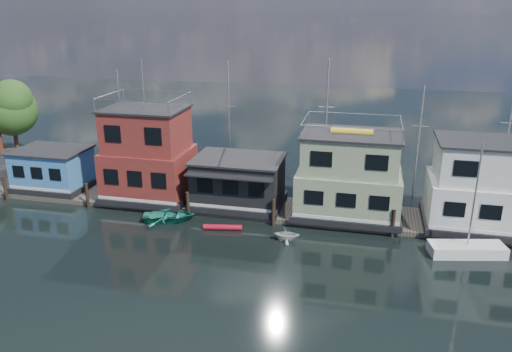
% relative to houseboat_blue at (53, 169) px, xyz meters
% --- Properties ---
extents(ground, '(160.00, 160.00, 0.00)m').
position_rel_houseboat_blue_xyz_m(ground, '(18.00, -12.00, -2.21)').
color(ground, black).
rests_on(ground, ground).
extents(dock, '(48.00, 5.00, 0.40)m').
position_rel_houseboat_blue_xyz_m(dock, '(18.00, 0.00, -2.01)').
color(dock, '#595147').
rests_on(dock, ground).
extents(houseboat_blue, '(6.40, 4.90, 3.66)m').
position_rel_houseboat_blue_xyz_m(houseboat_blue, '(0.00, 0.00, 0.00)').
color(houseboat_blue, black).
rests_on(houseboat_blue, dock).
extents(houseboat_red, '(7.40, 5.90, 11.86)m').
position_rel_houseboat_blue_xyz_m(houseboat_red, '(9.50, 0.00, 1.90)').
color(houseboat_red, black).
rests_on(houseboat_red, dock).
extents(houseboat_dark, '(7.40, 6.10, 4.06)m').
position_rel_houseboat_blue_xyz_m(houseboat_dark, '(17.50, -0.02, 0.21)').
color(houseboat_dark, black).
rests_on(houseboat_dark, dock).
extents(houseboat_green, '(8.40, 5.90, 7.03)m').
position_rel_houseboat_blue_xyz_m(houseboat_green, '(26.50, 0.00, 1.34)').
color(houseboat_green, black).
rests_on(houseboat_green, dock).
extents(houseboat_white, '(8.40, 5.90, 6.66)m').
position_rel_houseboat_blue_xyz_m(houseboat_white, '(36.50, 0.00, 1.33)').
color(houseboat_white, black).
rests_on(houseboat_white, dock).
extents(pilings, '(42.28, 0.28, 2.20)m').
position_rel_houseboat_blue_xyz_m(pilings, '(17.67, -2.80, -1.11)').
color(pilings, '#2D2116').
rests_on(pilings, ground).
extents(background_masts, '(36.40, 0.16, 12.00)m').
position_rel_houseboat_blue_xyz_m(background_masts, '(22.76, 6.00, 3.35)').
color(background_masts, silver).
rests_on(background_masts, ground).
extents(dinghy_white, '(2.15, 1.91, 1.04)m').
position_rel_houseboat_blue_xyz_m(dinghy_white, '(22.44, -5.15, -1.69)').
color(dinghy_white, silver).
rests_on(dinghy_white, ground).
extents(dinghy_teal, '(4.83, 4.04, 0.86)m').
position_rel_houseboat_blue_xyz_m(dinghy_teal, '(12.76, -3.81, -1.77)').
color(dinghy_teal, '#24866F').
rests_on(dinghy_teal, ground).
extents(red_kayak, '(3.02, 0.97, 0.44)m').
position_rel_houseboat_blue_xyz_m(red_kayak, '(17.39, -4.46, -1.99)').
color(red_kayak, '#AA1225').
rests_on(red_kayak, ground).
extents(day_sailer, '(5.32, 2.75, 8.00)m').
position_rel_houseboat_blue_xyz_m(day_sailer, '(34.94, -4.49, -1.75)').
color(day_sailer, white).
rests_on(day_sailer, ground).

